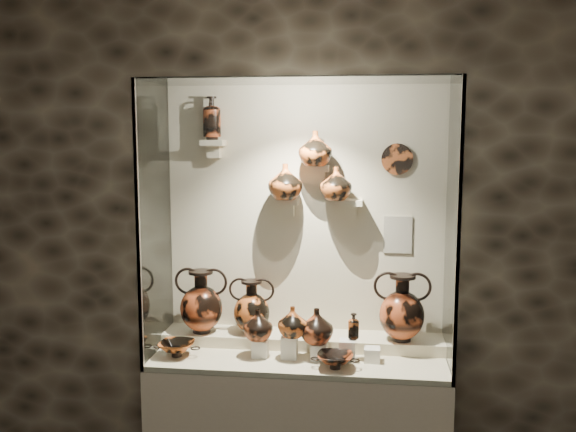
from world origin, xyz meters
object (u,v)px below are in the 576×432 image
object	(u,v)px
amphora_left	(201,301)
jug_a	(258,325)
ovoid_vase_a	(285,182)
kylix_right	(335,359)
kylix_left	(177,347)
amphora_right	(402,307)
jug_c	(317,326)
ovoid_vase_c	(336,183)
amphora_mid	(252,307)
lekythos_small	(354,325)
ovoid_vase_b	(315,148)
jug_b	(293,322)
lekythos_tall	(212,115)

from	to	relation	value
amphora_left	jug_a	xyz separation A→B (m)	(0.38, -0.19, -0.07)
ovoid_vase_a	kylix_right	bearing A→B (deg)	-63.88
jug_a	kylix_left	distance (m)	0.49
amphora_right	jug_c	world-z (taller)	amphora_right
kylix_right	ovoid_vase_c	distance (m)	1.01
amphora_left	amphora_mid	size ratio (longest dim) A/B	1.17
amphora_left	amphora_mid	world-z (taller)	amphora_left
amphora_right	jug_a	distance (m)	0.85
amphora_left	jug_a	world-z (taller)	amphora_left
kylix_left	ovoid_vase_c	xyz separation A→B (m)	(0.89, 0.30, 0.93)
amphora_right	ovoid_vase_a	world-z (taller)	ovoid_vase_a
amphora_left	lekythos_small	xyz separation A→B (m)	(0.93, -0.17, -0.06)
jug_c	amphora_right	bearing A→B (deg)	1.04
jug_a	ovoid_vase_b	world-z (taller)	ovoid_vase_b
lekythos_small	ovoid_vase_c	world-z (taller)	ovoid_vase_c
ovoid_vase_b	kylix_left	bearing A→B (deg)	-152.86
amphora_mid	ovoid_vase_b	size ratio (longest dim) A/B	1.61
amphora_right	ovoid_vase_c	size ratio (longest dim) A/B	2.02
jug_b	lekythos_tall	distance (m)	1.31
jug_a	kylix_left	bearing A→B (deg)	-170.37
amphora_right	jug_a	world-z (taller)	amphora_right
jug_c	kylix_left	xyz separation A→B (m)	(-0.80, -0.07, -0.14)
jug_c	kylix_left	world-z (taller)	jug_c
kylix_left	lekythos_tall	size ratio (longest dim) A/B	0.90
lekythos_small	kylix_right	bearing A→B (deg)	-112.51
ovoid_vase_c	amphora_left	bearing A→B (deg)	175.02
amphora_right	ovoid_vase_c	xyz separation A→B (m)	(-0.40, 0.06, 0.72)
amphora_left	ovoid_vase_c	size ratio (longest dim) A/B	1.97
amphora_mid	amphora_right	xyz separation A→B (m)	(0.90, -0.02, 0.03)
jug_c	kylix_right	bearing A→B (deg)	-69.70
amphora_mid	kylix_left	world-z (taller)	amphora_mid
amphora_mid	kylix_right	world-z (taller)	amphora_mid
jug_a	ovoid_vase_b	xyz separation A→B (m)	(0.30, 0.25, 1.00)
amphora_right	lekythos_small	size ratio (longest dim) A/B	2.33
amphora_right	jug_a	size ratio (longest dim) A/B	2.20
lekythos_small	kylix_right	size ratio (longest dim) A/B	0.67
jug_c	ovoid_vase_b	world-z (taller)	ovoid_vase_b
jug_a	kylix_right	distance (m)	0.49
kylix_left	ovoid_vase_a	xyz separation A→B (m)	(0.59, 0.29, 0.94)
amphora_mid	kylix_right	bearing A→B (deg)	-27.83
jug_b	lekythos_small	bearing A→B (deg)	18.82
amphora_left	ovoid_vase_b	distance (m)	1.15
kylix_left	kylix_right	bearing A→B (deg)	0.60
jug_a	kylix_right	size ratio (longest dim) A/B	0.71
kylix_left	lekythos_tall	xyz separation A→B (m)	(0.15, 0.34, 1.33)
amphora_right	lekythos_tall	xyz separation A→B (m)	(-1.14, 0.10, 1.11)
jug_a	amphora_left	bearing A→B (deg)	156.83
amphora_right	amphora_left	bearing A→B (deg)	165.01
kylix_left	ovoid_vase_c	distance (m)	1.33
ovoid_vase_c	ovoid_vase_a	bearing A→B (deg)	172.24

